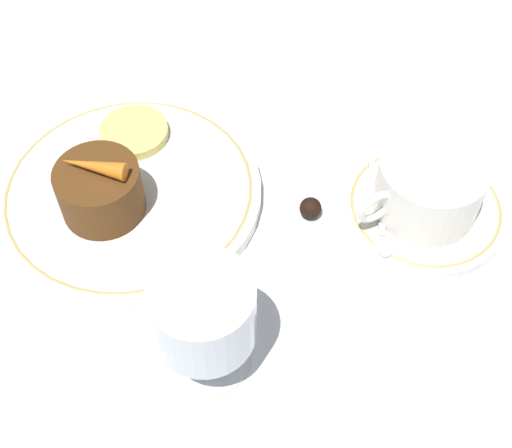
{
  "coord_description": "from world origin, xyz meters",
  "views": [
    {
      "loc": [
        0.12,
        0.37,
        0.51
      ],
      "look_at": [
        -0.04,
        0.06,
        0.04
      ],
      "focal_mm": 50.0,
      "sensor_mm": 36.0,
      "label": 1
    }
  ],
  "objects_px": {
    "dinner_plate": "(130,193)",
    "dessert_cake": "(100,191)",
    "coffee_cup": "(429,185)",
    "wine_glass": "(204,317)"
  },
  "relations": [
    {
      "from": "dinner_plate",
      "to": "dessert_cake",
      "type": "bearing_deg",
      "value": 21.57
    },
    {
      "from": "dinner_plate",
      "to": "wine_glass",
      "type": "height_order",
      "value": "wine_glass"
    },
    {
      "from": "dinner_plate",
      "to": "dessert_cake",
      "type": "distance_m",
      "value": 0.04
    },
    {
      "from": "coffee_cup",
      "to": "wine_glass",
      "type": "bearing_deg",
      "value": 10.91
    },
    {
      "from": "coffee_cup",
      "to": "wine_glass",
      "type": "distance_m",
      "value": 0.24
    },
    {
      "from": "dinner_plate",
      "to": "coffee_cup",
      "type": "bearing_deg",
      "value": 149.61
    },
    {
      "from": "coffee_cup",
      "to": "wine_glass",
      "type": "xyz_separation_m",
      "value": [
        0.23,
        0.04,
        0.03
      ]
    },
    {
      "from": "coffee_cup",
      "to": "dessert_cake",
      "type": "height_order",
      "value": "coffee_cup"
    },
    {
      "from": "coffee_cup",
      "to": "dinner_plate",
      "type": "bearing_deg",
      "value": -30.39
    },
    {
      "from": "coffee_cup",
      "to": "dessert_cake",
      "type": "distance_m",
      "value": 0.28
    }
  ]
}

